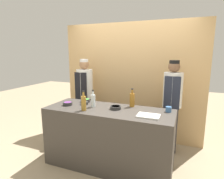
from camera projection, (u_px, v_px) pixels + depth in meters
ground_plane at (109, 164)px, 3.06m from camera, size 14.00×14.00×0.00m
cabinet_wall at (131, 81)px, 3.96m from camera, size 2.95×0.18×2.40m
counter at (109, 138)px, 2.97m from camera, size 1.98×0.73×0.95m
sauce_bowl_purple at (68, 103)px, 3.08m from camera, size 0.15×0.15×0.05m
sauce_bowl_red at (85, 103)px, 3.12m from camera, size 0.12×0.12×0.05m
sauce_bowl_green at (85, 100)px, 3.29m from camera, size 0.16×0.16×0.05m
sauce_bowl_white at (116, 107)px, 2.87m from camera, size 0.17×0.17×0.05m
cutting_board at (148, 116)px, 2.54m from camera, size 0.30×0.21×0.02m
bottle_vinegar at (84, 103)px, 2.79m from camera, size 0.07×0.07×0.30m
bottle_clear at (93, 100)px, 2.97m from camera, size 0.07×0.07×0.28m
bottle_amber at (132, 100)px, 2.99m from camera, size 0.08×0.08×0.30m
cup_blue at (169, 109)px, 2.73m from camera, size 0.09×0.09×0.08m
chef_left at (85, 96)px, 3.94m from camera, size 0.33×0.33×1.67m
chef_right at (172, 104)px, 3.30m from camera, size 0.33×0.33×1.67m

